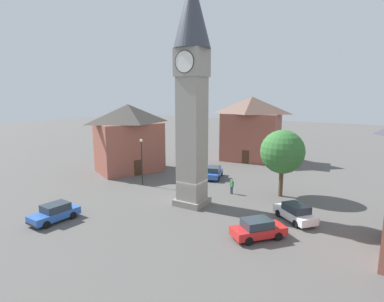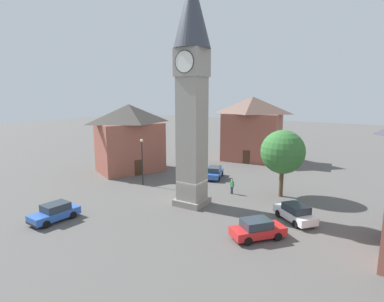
{
  "view_description": "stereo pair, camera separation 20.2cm",
  "coord_description": "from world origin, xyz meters",
  "px_view_note": "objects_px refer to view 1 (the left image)",
  "views": [
    {
      "loc": [
        15.5,
        -25.43,
        10.86
      ],
      "look_at": [
        0.0,
        0.0,
        5.37
      ],
      "focal_mm": 29.49,
      "sensor_mm": 36.0,
      "label": 1
    },
    {
      "loc": [
        15.67,
        -25.32,
        10.86
      ],
      "look_at": [
        0.0,
        0.0,
        5.37
      ],
      "focal_mm": 29.49,
      "sensor_mm": 36.0,
      "label": 2
    }
  ],
  "objects_px": {
    "car_blue_kerb": "(214,172)",
    "building_terrace_right": "(251,128)",
    "car_white_side": "(55,213)",
    "tree": "(282,152)",
    "car_red_corner": "(258,229)",
    "building_corner_back": "(129,138)",
    "car_silver_kerb": "(295,212)",
    "lamp_post": "(142,155)",
    "clock_tower": "(192,74)",
    "pedestrian": "(232,185)"
  },
  "relations": [
    {
      "from": "car_blue_kerb",
      "to": "building_terrace_right",
      "type": "bearing_deg",
      "value": 90.41
    },
    {
      "from": "car_white_side",
      "to": "tree",
      "type": "distance_m",
      "value": 22.64
    },
    {
      "from": "car_red_corner",
      "to": "tree",
      "type": "xyz_separation_m",
      "value": [
        -1.39,
        10.84,
        4.04
      ]
    },
    {
      "from": "building_corner_back",
      "to": "car_red_corner",
      "type": "bearing_deg",
      "value": -25.38
    },
    {
      "from": "car_silver_kerb",
      "to": "lamp_post",
      "type": "height_order",
      "value": "lamp_post"
    },
    {
      "from": "car_silver_kerb",
      "to": "car_red_corner",
      "type": "height_order",
      "value": "same"
    },
    {
      "from": "car_silver_kerb",
      "to": "car_red_corner",
      "type": "relative_size",
      "value": 1.0
    },
    {
      "from": "clock_tower",
      "to": "tree",
      "type": "xyz_separation_m",
      "value": [
        6.75,
        7.09,
        -7.81
      ]
    },
    {
      "from": "building_corner_back",
      "to": "pedestrian",
      "type": "bearing_deg",
      "value": -6.66
    },
    {
      "from": "car_blue_kerb",
      "to": "car_white_side",
      "type": "bearing_deg",
      "value": -105.04
    },
    {
      "from": "clock_tower",
      "to": "lamp_post",
      "type": "bearing_deg",
      "value": 163.14
    },
    {
      "from": "building_terrace_right",
      "to": "building_corner_back",
      "type": "relative_size",
      "value": 0.98
    },
    {
      "from": "car_silver_kerb",
      "to": "building_terrace_right",
      "type": "bearing_deg",
      "value": 119.79
    },
    {
      "from": "car_white_side",
      "to": "pedestrian",
      "type": "xyz_separation_m",
      "value": [
        9.86,
        14.79,
        0.25
      ]
    },
    {
      "from": "car_silver_kerb",
      "to": "lamp_post",
      "type": "distance_m",
      "value": 18.57
    },
    {
      "from": "car_blue_kerb",
      "to": "lamp_post",
      "type": "xyz_separation_m",
      "value": [
        -5.9,
        -7.17,
        2.91
      ]
    },
    {
      "from": "car_red_corner",
      "to": "lamp_post",
      "type": "bearing_deg",
      "value": 159.18
    },
    {
      "from": "building_corner_back",
      "to": "car_blue_kerb",
      "type": "bearing_deg",
      "value": 13.09
    },
    {
      "from": "car_blue_kerb",
      "to": "building_terrace_right",
      "type": "distance_m",
      "value": 13.84
    },
    {
      "from": "clock_tower",
      "to": "car_red_corner",
      "type": "distance_m",
      "value": 14.86
    },
    {
      "from": "tree",
      "to": "building_corner_back",
      "type": "relative_size",
      "value": 0.68
    },
    {
      "from": "building_terrace_right",
      "to": "car_blue_kerb",
      "type": "bearing_deg",
      "value": -89.59
    },
    {
      "from": "building_terrace_right",
      "to": "lamp_post",
      "type": "bearing_deg",
      "value": -105.99
    },
    {
      "from": "lamp_post",
      "to": "car_white_side",
      "type": "bearing_deg",
      "value": -86.9
    },
    {
      "from": "lamp_post",
      "to": "tree",
      "type": "bearing_deg",
      "value": 16.38
    },
    {
      "from": "car_blue_kerb",
      "to": "lamp_post",
      "type": "height_order",
      "value": "lamp_post"
    },
    {
      "from": "car_red_corner",
      "to": "clock_tower",
      "type": "bearing_deg",
      "value": 155.24
    },
    {
      "from": "car_blue_kerb",
      "to": "car_red_corner",
      "type": "bearing_deg",
      "value": -51.4
    },
    {
      "from": "car_blue_kerb",
      "to": "building_terrace_right",
      "type": "height_order",
      "value": "building_terrace_right"
    },
    {
      "from": "car_red_corner",
      "to": "pedestrian",
      "type": "bearing_deg",
      "value": 124.91
    },
    {
      "from": "car_silver_kerb",
      "to": "lamp_post",
      "type": "bearing_deg",
      "value": 175.25
    },
    {
      "from": "car_blue_kerb",
      "to": "tree",
      "type": "xyz_separation_m",
      "value": [
        9.4,
        -2.67,
        4.04
      ]
    },
    {
      "from": "car_blue_kerb",
      "to": "clock_tower",
      "type": "bearing_deg",
      "value": -74.83
    },
    {
      "from": "car_blue_kerb",
      "to": "pedestrian",
      "type": "xyz_separation_m",
      "value": [
        4.63,
        -4.69,
        0.25
      ]
    },
    {
      "from": "car_white_side",
      "to": "pedestrian",
      "type": "height_order",
      "value": "pedestrian"
    },
    {
      "from": "car_white_side",
      "to": "lamp_post",
      "type": "distance_m",
      "value": 12.66
    },
    {
      "from": "car_white_side",
      "to": "pedestrian",
      "type": "relative_size",
      "value": 2.51
    },
    {
      "from": "tree",
      "to": "lamp_post",
      "type": "distance_m",
      "value": 15.99
    },
    {
      "from": "pedestrian",
      "to": "car_red_corner",
      "type": "bearing_deg",
      "value": -55.09
    },
    {
      "from": "car_silver_kerb",
      "to": "clock_tower",
      "type": "bearing_deg",
      "value": -173.71
    },
    {
      "from": "clock_tower",
      "to": "car_silver_kerb",
      "type": "relative_size",
      "value": 5.06
    },
    {
      "from": "car_white_side",
      "to": "pedestrian",
      "type": "bearing_deg",
      "value": 56.3
    },
    {
      "from": "clock_tower",
      "to": "car_white_side",
      "type": "distance_m",
      "value": 17.23
    },
    {
      "from": "tree",
      "to": "building_corner_back",
      "type": "height_order",
      "value": "building_corner_back"
    },
    {
      "from": "clock_tower",
      "to": "car_white_side",
      "type": "xyz_separation_m",
      "value": [
        -7.88,
        -9.72,
        -11.85
      ]
    },
    {
      "from": "car_blue_kerb",
      "to": "pedestrian",
      "type": "bearing_deg",
      "value": -45.37
    },
    {
      "from": "clock_tower",
      "to": "tree",
      "type": "height_order",
      "value": "clock_tower"
    },
    {
      "from": "building_terrace_right",
      "to": "lamp_post",
      "type": "distance_m",
      "value": 21.13
    },
    {
      "from": "tree",
      "to": "lamp_post",
      "type": "height_order",
      "value": "tree"
    },
    {
      "from": "car_silver_kerb",
      "to": "car_blue_kerb",
      "type": "bearing_deg",
      "value": 144.93
    }
  ]
}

